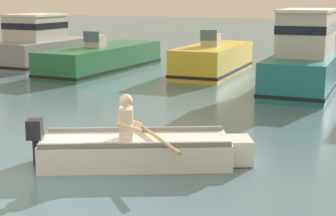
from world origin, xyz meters
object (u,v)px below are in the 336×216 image
Objects in this scene: moored_boat_yellow at (213,60)px; moored_boat_teal at (307,59)px; rowboat_with_person at (140,150)px; moored_boat_green at (102,59)px; moored_boat_grey at (42,46)px.

moored_boat_teal is at bearing -21.47° from moored_boat_yellow.
moored_boat_teal is at bearing 85.24° from rowboat_with_person.
moored_boat_teal is (0.75, 9.02, 0.63)m from rowboat_with_person.
moored_boat_yellow is at bearing 105.52° from rowboat_with_person.
rowboat_with_person is 0.56× the size of moored_boat_green.
moored_boat_yellow is 0.74× the size of moored_boat_teal.
moored_boat_yellow is (-2.90, 10.46, 0.25)m from rowboat_with_person.
moored_boat_green is at bearing 126.55° from rowboat_with_person.
moored_boat_teal reaches higher than rowboat_with_person.
rowboat_with_person is 13.86m from moored_boat_grey.
moored_boat_grey reaches higher than moored_boat_green.
moored_boat_yellow reaches higher than rowboat_with_person.
rowboat_with_person is 0.70× the size of moored_boat_yellow.
moored_boat_grey is 10.75m from moored_boat_teal.
rowboat_with_person is at bearing -53.45° from moored_boat_green.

